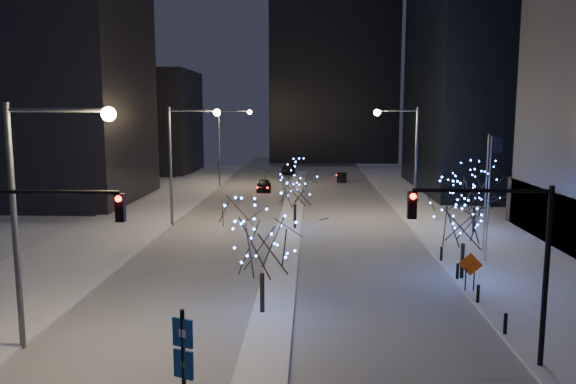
# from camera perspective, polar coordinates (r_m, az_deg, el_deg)

# --- Properties ---
(ground) EXTENTS (160.00, 160.00, 0.00)m
(ground) POSITION_cam_1_polar(r_m,az_deg,el_deg) (21.78, -2.73, -18.13)
(ground) COLOR white
(ground) RESTS_ON ground
(road) EXTENTS (20.00, 130.00, 0.02)m
(road) POSITION_cam_1_polar(r_m,az_deg,el_deg) (55.32, 0.46, -1.84)
(road) COLOR #A4A9B3
(road) RESTS_ON ground
(median) EXTENTS (2.00, 80.00, 0.15)m
(median) POSITION_cam_1_polar(r_m,az_deg,el_deg) (50.39, 0.27, -2.76)
(median) COLOR white
(median) RESTS_ON ground
(east_sidewalk) EXTENTS (10.00, 90.00, 0.15)m
(east_sidewalk) POSITION_cam_1_polar(r_m,az_deg,el_deg) (42.69, 20.41, -5.29)
(east_sidewalk) COLOR white
(east_sidewalk) RESTS_ON ground
(west_sidewalk) EXTENTS (8.00, 90.00, 0.15)m
(west_sidewalk) POSITION_cam_1_polar(r_m,az_deg,el_deg) (43.55, -19.04, -4.97)
(west_sidewalk) COLOR white
(west_sidewalk) RESTS_ON ground
(filler_west_near) EXTENTS (22.00, 18.00, 24.00)m
(filler_west_near) POSITION_cam_1_polar(r_m,az_deg,el_deg) (66.53, -24.61, 9.49)
(filler_west_near) COLOR black
(filler_west_near) RESTS_ON ground
(filler_west_far) EXTENTS (18.00, 16.00, 16.00)m
(filler_west_far) POSITION_cam_1_polar(r_m,az_deg,el_deg) (93.67, -15.02, 6.91)
(filler_west_far) COLOR black
(filler_west_far) RESTS_ON ground
(horizon_block) EXTENTS (24.00, 14.00, 42.00)m
(horizon_block) POSITION_cam_1_polar(r_m,az_deg,el_deg) (112.10, 4.63, 13.99)
(horizon_block) COLOR black
(horizon_block) RESTS_ON ground
(street_lamp_w_near) EXTENTS (4.40, 0.56, 10.00)m
(street_lamp_w_near) POSITION_cam_1_polar(r_m,az_deg,el_deg) (24.18, -24.00, -0.02)
(street_lamp_w_near) COLOR #595E66
(street_lamp_w_near) RESTS_ON ground
(street_lamp_w_mid) EXTENTS (4.40, 0.56, 10.00)m
(street_lamp_w_mid) POSITION_cam_1_polar(r_m,az_deg,el_deg) (47.77, -10.66, 4.27)
(street_lamp_w_mid) COLOR #595E66
(street_lamp_w_mid) RESTS_ON ground
(street_lamp_w_far) EXTENTS (4.40, 0.56, 10.00)m
(street_lamp_w_far) POSITION_cam_1_polar(r_m,az_deg,el_deg) (72.31, -6.21, 5.65)
(street_lamp_w_far) COLOR #595E66
(street_lamp_w_far) RESTS_ON ground
(street_lamp_east) EXTENTS (3.90, 0.56, 10.00)m
(street_lamp_east) POSITION_cam_1_polar(r_m,az_deg,el_deg) (50.24, 11.89, 4.37)
(street_lamp_east) COLOR #595E66
(street_lamp_east) RESTS_ON ground
(traffic_signal_west) EXTENTS (5.26, 0.43, 7.00)m
(traffic_signal_west) POSITION_cam_1_polar(r_m,az_deg,el_deg) (22.50, -24.85, -5.14)
(traffic_signal_west) COLOR black
(traffic_signal_west) RESTS_ON ground
(traffic_signal_east) EXTENTS (5.26, 0.43, 7.00)m
(traffic_signal_east) POSITION_cam_1_polar(r_m,az_deg,el_deg) (22.20, 21.17, -5.11)
(traffic_signal_east) COLOR black
(traffic_signal_east) RESTS_ON ground
(flagpoles) EXTENTS (1.35, 2.60, 8.00)m
(flagpoles) POSITION_cam_1_polar(r_m,az_deg,el_deg) (38.78, 19.70, 0.52)
(flagpoles) COLOR silver
(flagpoles) RESTS_ON east_sidewalk
(bollards) EXTENTS (0.16, 12.16, 0.90)m
(bollards) POSITION_cam_1_polar(r_m,az_deg,el_deg) (31.93, 17.73, -8.68)
(bollards) COLOR black
(bollards) RESTS_ON east_sidewalk
(car_near) EXTENTS (1.91, 4.32, 1.44)m
(car_near) POSITION_cam_1_polar(r_m,az_deg,el_deg) (68.42, -2.48, 0.69)
(car_near) COLOR black
(car_near) RESTS_ON ground
(car_mid) EXTENTS (1.55, 3.90, 1.26)m
(car_mid) POSITION_cam_1_polar(r_m,az_deg,el_deg) (78.07, 5.48, 1.53)
(car_mid) COLOR black
(car_mid) RESTS_ON ground
(car_far) EXTENTS (2.12, 5.14, 1.49)m
(car_far) POSITION_cam_1_polar(r_m,az_deg,el_deg) (87.11, 0.03, 2.33)
(car_far) COLOR black
(car_far) RESTS_ON ground
(holiday_tree_median_near) EXTENTS (5.69, 5.69, 5.70)m
(holiday_tree_median_near) POSITION_cam_1_polar(r_m,az_deg,el_deg) (26.43, -2.68, -4.67)
(holiday_tree_median_near) COLOR black
(holiday_tree_median_near) RESTS_ON median
(holiday_tree_median_far) EXTENTS (5.23, 5.23, 5.69)m
(holiday_tree_median_far) POSITION_cam_1_polar(r_m,az_deg,el_deg) (45.61, 0.71, 0.83)
(holiday_tree_median_far) COLOR black
(holiday_tree_median_far) RESTS_ON median
(holiday_tree_plaza_near) EXTENTS (5.11, 5.11, 5.61)m
(holiday_tree_plaza_near) POSITION_cam_1_polar(r_m,az_deg,el_deg) (33.35, 17.47, -2.30)
(holiday_tree_plaza_near) COLOR black
(holiday_tree_plaza_near) RESTS_ON east_sidewalk
(holiday_tree_plaza_far) EXTENTS (4.83, 4.83, 5.68)m
(holiday_tree_plaza_far) POSITION_cam_1_polar(r_m,az_deg,el_deg) (46.42, 18.51, 0.52)
(holiday_tree_plaza_far) COLOR black
(holiday_tree_plaza_far) RESTS_ON east_sidewalk
(wayfinding_sign) EXTENTS (0.66, 0.36, 3.85)m
(wayfinding_sign) POSITION_cam_1_polar(r_m,az_deg,el_deg) (17.77, -10.59, -16.18)
(wayfinding_sign) COLOR black
(wayfinding_sign) RESTS_ON ground
(construction_sign) EXTENTS (1.21, 0.43, 2.08)m
(construction_sign) POSITION_cam_1_polar(r_m,az_deg,el_deg) (31.63, 18.03, -7.35)
(construction_sign) COLOR black
(construction_sign) RESTS_ON east_sidewalk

